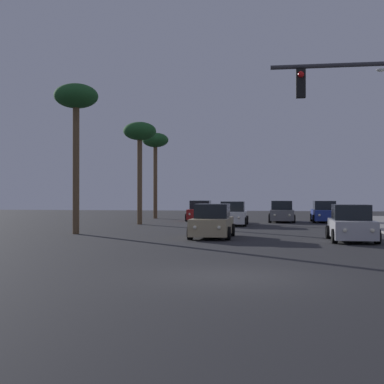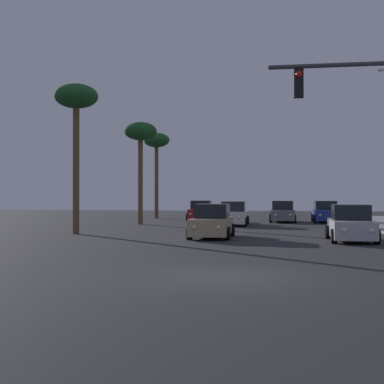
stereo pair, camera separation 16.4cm
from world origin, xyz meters
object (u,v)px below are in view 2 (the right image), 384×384
car_silver (351,225)px  palm_tree_near (76,104)px  car_white (233,215)px  car_grey (283,212)px  palm_tree_mid (140,136)px  car_blue (325,213)px  palm_tree_far (156,144)px  car_tan (212,222)px  car_red (201,212)px

car_silver → palm_tree_near: size_ratio=0.53×
car_white → palm_tree_near: 14.03m
car_grey → palm_tree_near: size_ratio=0.53×
car_silver → palm_tree_mid: 19.01m
car_blue → palm_tree_near: size_ratio=0.53×
palm_tree_far → car_blue: bearing=-18.2°
car_blue → palm_tree_near: palm_tree_near is taller
car_grey → car_blue: bearing=-177.5°
car_white → palm_tree_near: (-7.83, -9.76, 6.35)m
car_tan → palm_tree_mid: size_ratio=0.58×
palm_tree_far → car_red: bearing=-40.8°
car_blue → palm_tree_far: size_ratio=0.55×
car_blue → car_tan: (-6.96, -16.64, 0.00)m
palm_tree_mid → car_white: bearing=-2.0°
car_tan → car_white: bearing=-90.8°
car_white → car_grey: bearing=-124.2°
car_silver → car_white: same height
car_silver → palm_tree_far: size_ratio=0.55×
car_blue → car_grey: bearing=2.3°
palm_tree_mid → car_grey: bearing=26.1°
car_red → car_blue: (9.94, -0.75, 0.00)m
palm_tree_far → palm_tree_near: size_ratio=0.96×
car_grey → palm_tree_mid: 12.77m
car_silver → palm_tree_near: 15.75m
car_red → palm_tree_mid: size_ratio=0.58×
car_red → car_blue: bearing=173.7°
car_blue → car_grey: (-3.32, -0.15, 0.00)m
car_silver → car_white: size_ratio=1.00×
car_grey → palm_tree_near: 19.84m
car_blue → palm_tree_far: (-14.66, 4.82, 6.04)m
car_silver → palm_tree_mid: size_ratio=0.58×
car_blue → palm_tree_near: 22.01m
car_red → palm_tree_far: size_ratio=0.55×
car_tan → palm_tree_near: bearing=-10.7°
car_silver → car_blue: (0.41, 17.65, 0.00)m
car_silver → palm_tree_near: (-14.20, 2.47, 6.35)m
car_red → palm_tree_far: palm_tree_far is taller
car_blue → palm_tree_mid: bearing=20.6°
car_tan → car_red: bearing=-80.2°
car_grey → palm_tree_mid: (-10.27, -5.03, 5.68)m
car_white → palm_tree_mid: 8.87m
palm_tree_far → car_white: bearing=-52.4°
car_tan → car_white: 11.23m
car_silver → car_red: 20.72m
car_white → palm_tree_far: size_ratio=0.55×
car_silver → car_blue: same height
car_grey → palm_tree_far: 13.78m
car_tan → palm_tree_mid: bearing=-59.8°
palm_tree_near → car_white: bearing=51.2°
car_white → palm_tree_near: bearing=50.4°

